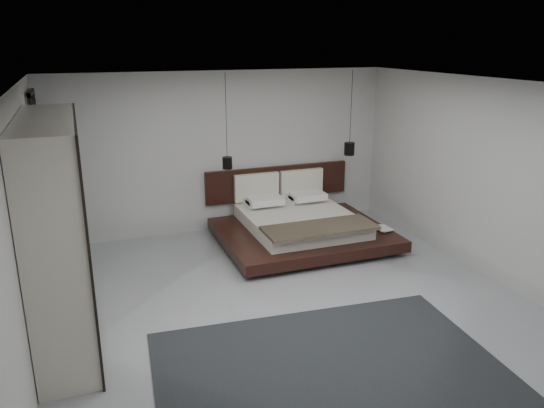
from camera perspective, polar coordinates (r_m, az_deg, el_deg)
name	(u,v)px	position (r m, az deg, el deg)	size (l,w,h in m)	color
floor	(287,298)	(7.16, 1.58, -10.11)	(6.00, 6.00, 0.00)	#97999F
ceiling	(289,83)	(6.38, 1.79, 12.85)	(6.00, 6.00, 0.00)	white
wall_back	(224,152)	(9.40, -5.20, 5.59)	(6.00, 6.00, 0.00)	#B7B7B4
wall_front	(438,305)	(4.20, 17.40, -10.34)	(6.00, 6.00, 0.00)	#B7B7B4
wall_left	(26,225)	(6.22, -24.94, -2.10)	(6.00, 6.00, 0.00)	#B7B7B4
wall_right	(481,177)	(8.20, 21.53, 2.72)	(6.00, 6.00, 0.00)	#B7B7B4
lattice_screen	(42,180)	(8.59, -23.49, 2.42)	(0.05, 0.90, 2.60)	black
bed	(300,225)	(9.02, 2.99, -2.23)	(2.74, 2.38, 1.07)	black
book_lower	(377,230)	(8.98, 11.25, -2.75)	(0.23, 0.31, 0.03)	#99724C
book_upper	(377,229)	(8.94, 11.25, -2.67)	(0.22, 0.30, 0.02)	#99724C
pendant_left	(227,162)	(8.75, -4.83, 4.49)	(0.16, 0.16, 1.54)	black
pendant_right	(349,149)	(9.57, 8.32, 5.92)	(0.18, 0.18, 1.48)	black
wardrobe	(58,232)	(6.32, -22.02, -2.78)	(0.61, 2.57, 2.52)	beige
rug	(332,372)	(5.77, 6.49, -17.56)	(3.58, 2.56, 0.02)	black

